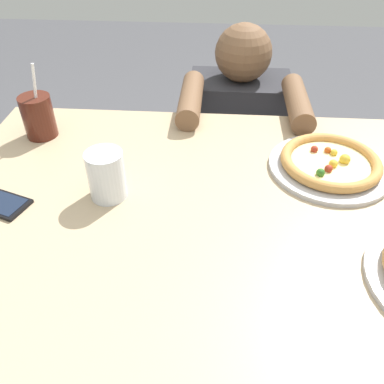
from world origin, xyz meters
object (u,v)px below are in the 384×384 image
at_px(drink_cup_colored, 38,116).
at_px(water_cup_clear, 106,175).
at_px(diner_seated, 235,155).
at_px(pizza_far, 330,164).

bearing_deg(drink_cup_colored, water_cup_clear, -45.28).
bearing_deg(water_cup_clear, diner_seated, 64.13).
xyz_separation_m(drink_cup_colored, water_cup_clear, (0.25, -0.25, -0.00)).
relative_size(pizza_far, water_cup_clear, 2.61).
height_order(pizza_far, water_cup_clear, water_cup_clear).
bearing_deg(drink_cup_colored, diner_seated, 35.55).
xyz_separation_m(water_cup_clear, diner_seated, (0.32, 0.66, -0.37)).
xyz_separation_m(pizza_far, drink_cup_colored, (-0.78, 0.11, 0.04)).
height_order(water_cup_clear, diner_seated, diner_seated).
height_order(drink_cup_colored, water_cup_clear, drink_cup_colored).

